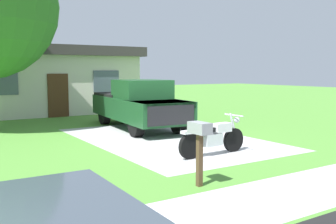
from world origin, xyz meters
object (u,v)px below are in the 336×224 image
Objects in this scene: mailbox at (200,137)px; neighbor_house at (44,79)px; motorcycle at (213,138)px; pickup_truck at (137,104)px.

mailbox is 15.24m from neighbor_house.
neighbor_house reaches higher than mailbox.
motorcycle is 1.76× the size of mailbox.
motorcycle is at bearing -96.08° from pickup_truck.
pickup_truck is at bearing 83.92° from motorcycle.
motorcycle is at bearing 45.50° from mailbox.
mailbox reaches higher than motorcycle.
mailbox is at bearing -93.85° from neighbor_house.
mailbox is at bearing -134.50° from motorcycle.
neighbor_house is at bearing 94.21° from motorcycle.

